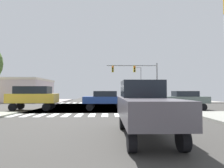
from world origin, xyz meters
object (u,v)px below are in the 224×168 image
street_lamp (140,80)px  suv_nearside_1 (33,96)px  sedan_farside_1 (185,99)px  pickup_queued_1 (145,105)px  traffic_signal_mast (137,73)px  sedan_middle_4 (105,99)px  bank_building (10,90)px

street_lamp → suv_nearside_1: street_lamp is taller
sedan_farside_1 → pickup_queued_1: 12.28m
traffic_signal_mast → street_lamp: bearing=77.8°
sedan_middle_4 → traffic_signal_mast: bearing=-25.0°
bank_building → pickup_queued_1: bearing=-54.2°
pickup_queued_1 → traffic_signal_mast: bearing=81.7°
traffic_signal_mast → pickup_queued_1: size_ratio=1.58×
suv_nearside_1 → pickup_queued_1: bearing=-140.0°
sedan_farside_1 → suv_nearside_1: bearing=90.0°
street_lamp → pickup_queued_1: street_lamp is taller
sedan_farside_1 → sedan_middle_4: bearing=90.0°
pickup_queued_1 → sedan_middle_4: size_ratio=1.19×
traffic_signal_mast → pickup_queued_1: bearing=-98.3°
suv_nearside_1 → pickup_queued_1: size_ratio=0.90×
traffic_signal_mast → sedan_farside_1: size_ratio=1.87×
suv_nearside_1 → sedan_middle_4: bearing=-90.0°
traffic_signal_mast → bank_building: (-23.36, 7.09, -2.60)m
traffic_signal_mast → sedan_middle_4: 12.04m
suv_nearside_1 → pickup_queued_1: pickup_queued_1 is taller
suv_nearside_1 → traffic_signal_mast: bearing=-48.9°
street_lamp → bank_building: size_ratio=0.46×
bank_building → sedan_middle_4: (18.50, -17.50, -0.99)m
traffic_signal_mast → suv_nearside_1: size_ratio=1.75×
pickup_queued_1 → suv_nearside_1: bearing=130.0°
suv_nearside_1 → sedan_farside_1: (15.09, 0.00, -0.28)m
sedan_farside_1 → sedan_middle_4: size_ratio=1.00×
bank_building → street_lamp: bearing=8.0°
suv_nearside_1 → sedan_middle_4: 7.10m
street_lamp → pickup_queued_1: (-5.39, -31.72, -3.00)m
bank_building → pickup_queued_1: 34.66m
street_lamp → sedan_middle_4: 22.54m
traffic_signal_mast → sedan_farside_1: traffic_signal_mast is taller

